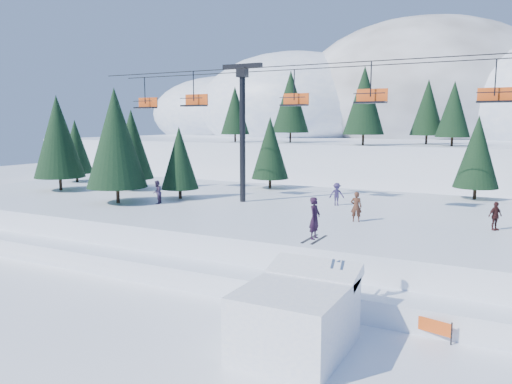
% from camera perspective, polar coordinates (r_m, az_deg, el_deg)
% --- Properties ---
extents(ground, '(160.00, 160.00, 0.00)m').
position_cam_1_polar(ground, '(19.51, -4.14, -17.88)').
color(ground, white).
rests_on(ground, ground).
extents(mid_shelf, '(70.00, 22.00, 2.50)m').
position_cam_1_polar(mid_shelf, '(34.96, 11.54, -4.17)').
color(mid_shelf, white).
rests_on(mid_shelf, ground).
extents(berm, '(70.00, 6.00, 1.10)m').
position_cam_1_polar(berm, '(25.97, 5.28, -9.90)').
color(berm, white).
rests_on(berm, ground).
extents(mountain_ridge, '(119.00, 60.92, 26.46)m').
position_cam_1_polar(mountain_ridge, '(89.46, 18.46, 8.28)').
color(mountain_ridge, white).
rests_on(mountain_ridge, ground).
extents(jump_kicker, '(3.67, 5.00, 5.62)m').
position_cam_1_polar(jump_kicker, '(19.26, 4.67, -13.85)').
color(jump_kicker, white).
rests_on(jump_kicker, ground).
extents(chairlift, '(46.00, 3.21, 10.28)m').
position_cam_1_polar(chairlift, '(34.03, 13.33, 9.14)').
color(chairlift, black).
rests_on(chairlift, mid_shelf).
extents(conifer_stand, '(63.57, 18.35, 8.54)m').
position_cam_1_polar(conifer_stand, '(34.31, 13.37, 4.77)').
color(conifer_stand, black).
rests_on(conifer_stand, mid_shelf).
extents(distant_skiers, '(28.06, 8.48, 1.88)m').
position_cam_1_polar(distant_skiers, '(33.98, 12.50, -0.90)').
color(distant_skiers, '#381A1A').
rests_on(distant_skiers, mid_shelf).
extents(banner_near, '(2.77, 0.75, 0.90)m').
position_cam_1_polar(banner_near, '(21.70, 17.88, -13.95)').
color(banner_near, black).
rests_on(banner_near, ground).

